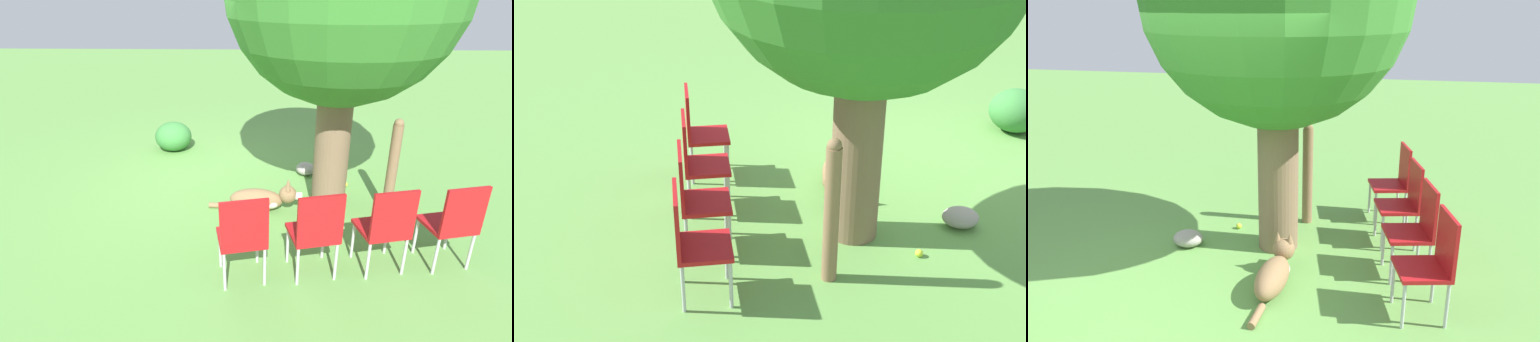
{
  "view_description": "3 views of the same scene",
  "coord_description": "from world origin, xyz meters",
  "views": [
    {
      "loc": [
        5.27,
        0.43,
        2.57
      ],
      "look_at": [
        0.61,
        0.29,
        0.48
      ],
      "focal_mm": 28.0,
      "sensor_mm": 36.0,
      "label": 1
    },
    {
      "loc": [
        0.91,
        6.74,
        3.43
      ],
      "look_at": [
        1.36,
        1.15,
        0.56
      ],
      "focal_mm": 50.0,
      "sensor_mm": 36.0,
      "label": 2
    },
    {
      "loc": [
        1.71,
        -3.69,
        2.55
      ],
      "look_at": [
        0.69,
        1.17,
        0.9
      ],
      "focal_mm": 35.0,
      "sensor_mm": 36.0,
      "label": 3
    }
  ],
  "objects": [
    {
      "name": "tennis_ball",
      "position": [
        0.05,
        1.57,
        0.03
      ],
      "size": [
        0.07,
        0.07,
        0.07
      ],
      "color": "#CCE033",
      "rests_on": "ground_plane"
    },
    {
      "name": "red_chair_2",
      "position": [
        1.96,
        1.58,
        0.54
      ],
      "size": [
        0.51,
        0.52,
        0.94
      ],
      "rotation": [
        0.0,
        0.0,
        3.36
      ],
      "color": "#B21419",
      "rests_on": "ground_plane"
    },
    {
      "name": "red_chair_0",
      "position": [
        2.16,
        0.21,
        0.54
      ],
      "size": [
        0.51,
        0.52,
        0.94
      ],
      "rotation": [
        0.0,
        0.0,
        3.36
      ],
      "color": "#B21419",
      "rests_on": "ground_plane"
    },
    {
      "name": "red_chair_1",
      "position": [
        2.06,
        0.89,
        0.54
      ],
      "size": [
        0.51,
        0.52,
        0.94
      ],
      "rotation": [
        0.0,
        0.0,
        3.36
      ],
      "color": "#B21419",
      "rests_on": "ground_plane"
    },
    {
      "name": "dog",
      "position": [
        0.76,
        0.38,
        0.16
      ],
      "size": [
        0.32,
        1.2,
        0.42
      ],
      "rotation": [
        0.0,
        0.0,
        1.51
      ],
      "color": "olive",
      "rests_on": "ground_plane"
    },
    {
      "name": "garden_rock",
      "position": [
        -0.37,
        1.02,
        0.09
      ],
      "size": [
        0.33,
        0.29,
        0.18
      ],
      "color": "gray",
      "rests_on": "ground_plane"
    },
    {
      "name": "ground_plane",
      "position": [
        0.0,
        0.0,
        0.0
      ],
      "size": [
        30.0,
        30.0,
        0.0
      ],
      "primitive_type": "plane",
      "color": "#609947"
    },
    {
      "name": "red_chair_3",
      "position": [
        1.86,
        2.26,
        0.54
      ],
      "size": [
        0.51,
        0.52,
        0.94
      ],
      "rotation": [
        0.0,
        0.0,
        3.36
      ],
      "color": "#B21419",
      "rests_on": "ground_plane"
    },
    {
      "name": "fence_post",
      "position": [
        0.82,
        1.94,
        0.63
      ],
      "size": [
        0.12,
        0.12,
        1.25
      ],
      "color": "#846647",
      "rests_on": "ground_plane"
    }
  ]
}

